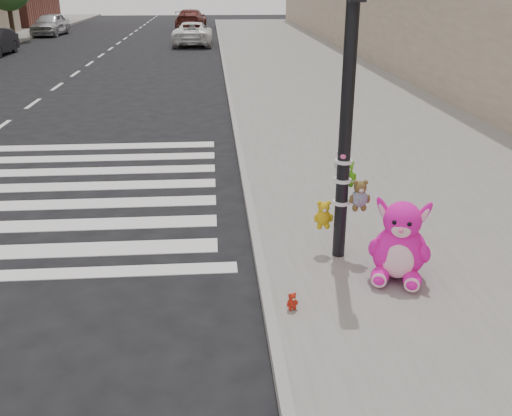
{
  "coord_description": "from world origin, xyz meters",
  "views": [
    {
      "loc": [
        0.98,
        -4.9,
        3.55
      ],
      "look_at": [
        1.52,
        2.03,
        0.75
      ],
      "focal_mm": 40.0,
      "sensor_mm": 36.0,
      "label": 1
    }
  ],
  "objects_px": {
    "signal_pole": "(346,134)",
    "car_white_near": "(193,34)",
    "red_teddy": "(292,301)",
    "pink_bunny": "(400,246)"
  },
  "relations": [
    {
      "from": "signal_pole",
      "to": "red_teddy",
      "type": "relative_size",
      "value": 19.31
    },
    {
      "from": "car_white_near",
      "to": "signal_pole",
      "type": "bearing_deg",
      "value": 96.63
    },
    {
      "from": "red_teddy",
      "to": "car_white_near",
      "type": "distance_m",
      "value": 29.05
    },
    {
      "from": "pink_bunny",
      "to": "red_teddy",
      "type": "height_order",
      "value": "pink_bunny"
    },
    {
      "from": "signal_pole",
      "to": "pink_bunny",
      "type": "bearing_deg",
      "value": -49.46
    },
    {
      "from": "signal_pole",
      "to": "car_white_near",
      "type": "bearing_deg",
      "value": 95.39
    },
    {
      "from": "red_teddy",
      "to": "car_white_near",
      "type": "relative_size",
      "value": 0.04
    },
    {
      "from": "signal_pole",
      "to": "red_teddy",
      "type": "bearing_deg",
      "value": -121.78
    },
    {
      "from": "car_white_near",
      "to": "red_teddy",
      "type": "bearing_deg",
      "value": 94.79
    },
    {
      "from": "signal_pole",
      "to": "car_white_near",
      "type": "relative_size",
      "value": 0.85
    }
  ]
}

